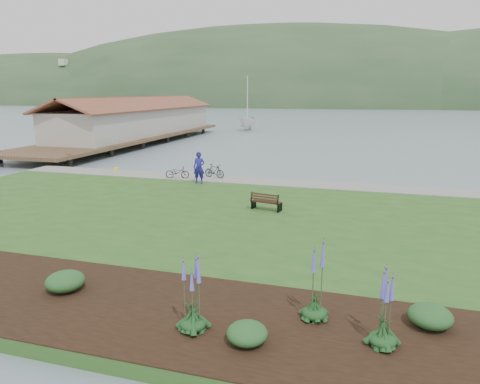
{
  "coord_description": "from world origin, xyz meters",
  "views": [
    {
      "loc": [
        6.28,
        -18.92,
        5.93
      ],
      "look_at": [
        0.76,
        0.04,
        1.3
      ],
      "focal_mm": 32.0,
      "sensor_mm": 36.0,
      "label": 1
    }
  ],
  "objects_px": {
    "park_bench": "(266,201)",
    "person": "(199,165)",
    "sailboat": "(247,130)",
    "bicycle_a": "(177,172)"
  },
  "relations": [
    {
      "from": "person",
      "to": "sailboat",
      "type": "height_order",
      "value": "sailboat"
    },
    {
      "from": "park_bench",
      "to": "person",
      "type": "distance_m",
      "value": 7.28
    },
    {
      "from": "sailboat",
      "to": "park_bench",
      "type": "bearing_deg",
      "value": -76.4
    },
    {
      "from": "park_bench",
      "to": "bicycle_a",
      "type": "height_order",
      "value": "park_bench"
    },
    {
      "from": "person",
      "to": "sailboat",
      "type": "bearing_deg",
      "value": 92.56
    },
    {
      "from": "bicycle_a",
      "to": "sailboat",
      "type": "bearing_deg",
      "value": -1.96
    },
    {
      "from": "park_bench",
      "to": "bicycle_a",
      "type": "xyz_separation_m",
      "value": [
        -7.28,
        5.93,
        -0.03
      ]
    },
    {
      "from": "person",
      "to": "sailboat",
      "type": "xyz_separation_m",
      "value": [
        -8.22,
        41.37,
        -1.55
      ]
    },
    {
      "from": "park_bench",
      "to": "sailboat",
      "type": "height_order",
      "value": "sailboat"
    },
    {
      "from": "park_bench",
      "to": "person",
      "type": "bearing_deg",
      "value": 149.88
    }
  ]
}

